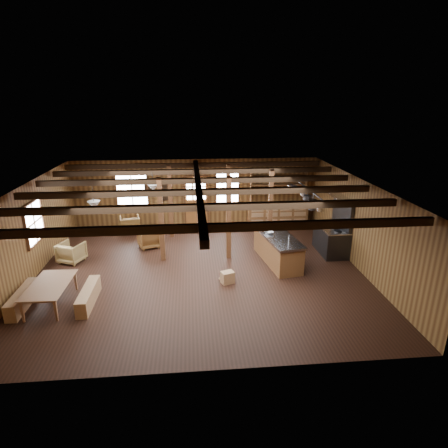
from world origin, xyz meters
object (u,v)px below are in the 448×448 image
(armchair_b, at_px, (130,224))
(kitchen_island, at_px, (277,248))
(commercial_range, at_px, (333,235))
(dining_table, at_px, (52,295))
(armchair_c, at_px, (71,252))
(armchair_a, at_px, (148,239))

(armchair_b, bearing_deg, kitchen_island, 135.47)
(commercial_range, distance_m, dining_table, 8.98)
(kitchen_island, xyz_separation_m, armchair_c, (-6.75, 0.61, -0.14))
(commercial_range, distance_m, armchair_a, 6.54)
(armchair_a, bearing_deg, commercial_range, 149.96)
(armchair_a, xyz_separation_m, armchair_c, (-2.40, -1.06, 0.01))
(kitchen_island, bearing_deg, commercial_range, 7.28)
(kitchen_island, relative_size, commercial_range, 1.30)
(kitchen_island, height_order, dining_table, kitchen_island)
(commercial_range, xyz_separation_m, armchair_c, (-8.84, 0.00, -0.31))
(kitchen_island, xyz_separation_m, dining_table, (-6.46, -2.14, -0.18))
(kitchen_island, distance_m, commercial_range, 2.18)
(kitchen_island, bearing_deg, armchair_c, 165.79)
(dining_table, height_order, armchair_c, armchair_c)
(kitchen_island, height_order, commercial_range, commercial_range)
(commercial_range, bearing_deg, armchair_b, 159.87)
(armchair_c, bearing_deg, armchair_b, -97.96)
(kitchen_island, height_order, armchair_c, kitchen_island)
(commercial_range, height_order, armchair_c, commercial_range)
(kitchen_island, distance_m, dining_table, 6.80)
(armchair_c, bearing_deg, commercial_range, -158.57)
(armchair_b, height_order, armchair_c, armchair_b)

